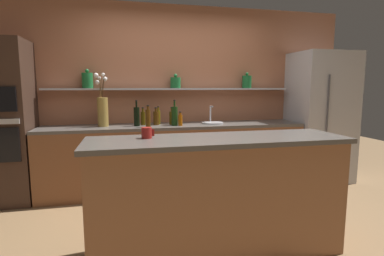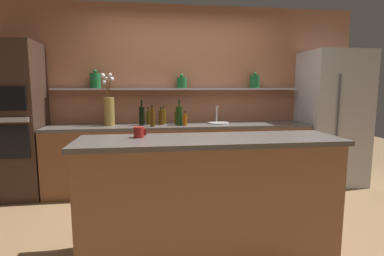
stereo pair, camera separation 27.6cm
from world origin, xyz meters
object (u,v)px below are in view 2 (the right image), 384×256
(flower_vase, at_px, (109,108))
(bottle_sauce_7, at_px, (185,120))
(bottle_oil_1, at_px, (149,118))
(bottle_wine_3, at_px, (179,116))
(oven_tower, at_px, (13,121))
(bottle_oil_4, at_px, (164,117))
(bottle_wine_0, at_px, (142,116))
(bottle_oil_2, at_px, (177,118))
(coffee_mug, at_px, (139,132))
(refrigerator, at_px, (332,119))
(bottle_spirit_5, at_px, (152,117))
(sink_fixture, at_px, (218,122))
(bottle_spirit_6, at_px, (161,118))

(flower_vase, bearing_deg, bottle_sauce_7, -8.95)
(bottle_oil_1, height_order, bottle_wine_3, bottle_wine_3)
(oven_tower, height_order, bottle_oil_4, oven_tower)
(bottle_oil_1, bearing_deg, bottle_wine_0, -137.38)
(bottle_oil_2, relative_size, coffee_mug, 2.31)
(bottle_oil_4, bearing_deg, bottle_oil_2, -24.29)
(refrigerator, xyz_separation_m, bottle_spirit_5, (-2.63, -0.13, 0.07))
(bottle_wine_3, height_order, coffee_mug, bottle_wine_3)
(bottle_wine_0, xyz_separation_m, bottle_oil_4, (0.30, 0.12, -0.03))
(flower_vase, xyz_separation_m, sink_fixture, (1.50, -0.01, -0.21))
(flower_vase, xyz_separation_m, bottle_oil_2, (0.91, -0.02, -0.14))
(refrigerator, height_order, bottle_wine_3, refrigerator)
(bottle_oil_2, xyz_separation_m, bottle_spirit_6, (-0.22, 0.01, 0.00))
(bottle_sauce_7, bearing_deg, bottle_oil_1, 159.34)
(sink_fixture, relative_size, bottle_spirit_6, 1.24)
(oven_tower, xyz_separation_m, bottle_oil_1, (1.73, 0.05, 0.02))
(sink_fixture, bearing_deg, refrigerator, -1.63)
(oven_tower, height_order, coffee_mug, oven_tower)
(oven_tower, height_order, bottle_oil_2, oven_tower)
(bottle_oil_1, height_order, bottle_spirit_5, bottle_spirit_5)
(bottle_oil_4, distance_m, coffee_mug, 1.72)
(refrigerator, distance_m, flower_vase, 3.21)
(bottle_sauce_7, bearing_deg, sink_fixture, 16.34)
(bottle_wine_3, relative_size, bottle_sauce_7, 1.80)
(bottle_oil_4, bearing_deg, oven_tower, -177.47)
(bottle_wine_0, height_order, bottle_oil_4, bottle_wine_0)
(refrigerator, distance_m, oven_tower, 4.41)
(refrigerator, height_order, coffee_mug, refrigerator)
(flower_vase, distance_m, sink_fixture, 1.51)
(bottle_spirit_6, relative_size, bottle_sauce_7, 1.26)
(refrigerator, bearing_deg, bottle_spirit_6, 178.74)
(oven_tower, relative_size, bottle_wine_0, 5.81)
(refrigerator, height_order, bottle_sauce_7, refrigerator)
(sink_fixture, bearing_deg, oven_tower, -179.74)
(bottle_sauce_7, bearing_deg, flower_vase, 171.05)
(bottle_oil_4, height_order, coffee_mug, bottle_oil_4)
(refrigerator, height_order, sink_fixture, refrigerator)
(flower_vase, relative_size, bottle_wine_3, 2.03)
(bottle_oil_2, bearing_deg, refrigerator, -1.09)
(bottle_spirit_6, height_order, coffee_mug, bottle_spirit_6)
(flower_vase, bearing_deg, bottle_wine_0, -7.50)
(flower_vase, xyz_separation_m, bottle_oil_4, (0.74, 0.06, -0.13))
(bottle_spirit_5, bearing_deg, refrigerator, 2.93)
(bottle_wine_0, bearing_deg, bottle_spirit_5, -45.08)
(oven_tower, distance_m, coffee_mug, 2.32)
(refrigerator, relative_size, bottle_spirit_5, 6.84)
(oven_tower, relative_size, bottle_spirit_6, 8.25)
(flower_vase, xyz_separation_m, bottle_wine_3, (0.94, -0.11, -0.10))
(sink_fixture, relative_size, bottle_spirit_5, 1.06)
(bottle_wine_0, relative_size, bottle_sauce_7, 1.79)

